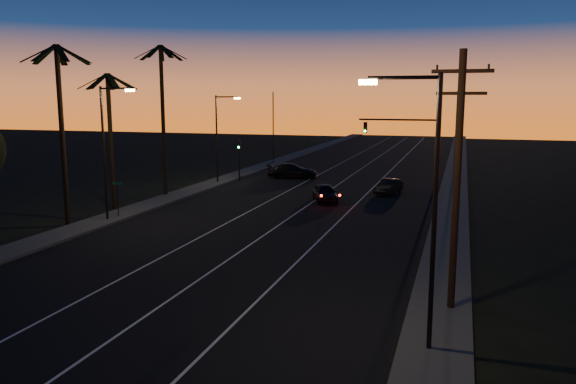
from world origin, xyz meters
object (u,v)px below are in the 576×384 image
(utility_pole, at_px, (457,176))
(cross_car, at_px, (292,171))
(signal_mast, at_px, (410,137))
(lead_car, at_px, (325,193))
(right_car, at_px, (389,186))

(utility_pole, xyz_separation_m, cross_car, (-16.65, 33.54, -4.55))
(utility_pole, relative_size, cross_car, 1.81)
(signal_mast, relative_size, lead_car, 1.45)
(utility_pole, bearing_deg, lead_car, 115.49)
(right_car, bearing_deg, lead_car, -129.88)
(cross_car, bearing_deg, right_car, -32.28)
(signal_mast, distance_m, cross_car, 13.31)
(signal_mast, height_order, cross_car, signal_mast)
(lead_car, distance_m, cross_car, 13.77)
(lead_car, relative_size, cross_car, 0.89)
(signal_mast, bearing_deg, right_car, -111.51)
(lead_car, bearing_deg, right_car, 50.12)
(signal_mast, relative_size, right_car, 1.73)
(cross_car, bearing_deg, lead_car, -62.05)
(lead_car, bearing_deg, signal_mast, 56.36)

